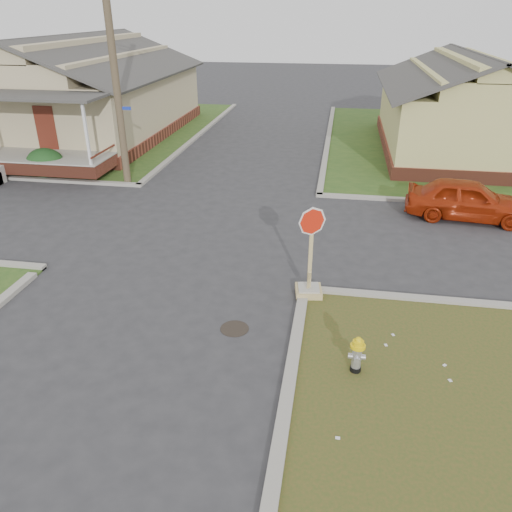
% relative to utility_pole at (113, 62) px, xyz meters
% --- Properties ---
extents(ground, '(120.00, 120.00, 0.00)m').
position_rel_utility_pole_xyz_m(ground, '(4.20, -8.90, -4.66)').
color(ground, '#2D2D30').
rests_on(ground, ground).
extents(verge_far_left, '(19.00, 19.00, 0.05)m').
position_rel_utility_pole_xyz_m(verge_far_left, '(-8.80, 9.10, -4.64)').
color(verge_far_left, '#2B4D1B').
rests_on(verge_far_left, ground).
extents(curbs, '(80.00, 40.00, 0.12)m').
position_rel_utility_pole_xyz_m(curbs, '(4.20, -3.90, -4.66)').
color(curbs, gray).
rests_on(curbs, ground).
extents(manhole, '(0.64, 0.64, 0.01)m').
position_rel_utility_pole_xyz_m(manhole, '(6.40, -9.40, -4.66)').
color(manhole, black).
rests_on(manhole, ground).
extents(corner_house, '(10.10, 15.50, 5.30)m').
position_rel_utility_pole_xyz_m(corner_house, '(-5.80, 7.78, -2.38)').
color(corner_house, brown).
rests_on(corner_house, ground).
extents(side_house_yellow, '(7.60, 11.60, 4.70)m').
position_rel_utility_pole_xyz_m(side_house_yellow, '(14.20, 7.60, -2.47)').
color(side_house_yellow, brown).
rests_on(side_house_yellow, ground).
extents(utility_pole, '(1.80, 0.28, 9.00)m').
position_rel_utility_pole_xyz_m(utility_pole, '(0.00, 0.00, 0.00)').
color(utility_pole, '#463A28').
rests_on(utility_pole, ground).
extents(fire_hydrant, '(0.29, 0.29, 0.79)m').
position_rel_utility_pole_xyz_m(fire_hydrant, '(9.04, -10.47, -4.18)').
color(fire_hydrant, black).
rests_on(fire_hydrant, ground).
extents(stop_sign, '(0.65, 0.64, 2.31)m').
position_rel_utility_pole_xyz_m(stop_sign, '(7.92, -7.69, -4.11)').
color(stop_sign, tan).
rests_on(stop_sign, ground).
extents(red_sedan, '(4.16, 2.08, 1.36)m').
position_rel_utility_pole_xyz_m(red_sedan, '(12.79, -1.70, -3.98)').
color(red_sedan, '#9E260B').
rests_on(red_sedan, ground).
extents(hedge_right, '(1.52, 1.25, 1.16)m').
position_rel_utility_pole_xyz_m(hedge_right, '(-3.64, 0.20, -4.03)').
color(hedge_right, '#153B17').
rests_on(hedge_right, verge_far_left).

